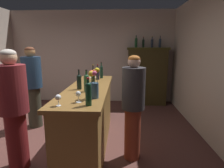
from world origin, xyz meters
TOP-DOWN VIEW (x-y plane):
  - floor at (0.00, 0.00)m, footprint 7.41×7.41m
  - wall_back at (0.00, 2.91)m, footprint 4.97×0.12m
  - bar_counter at (0.35, 0.12)m, footprint 0.65×2.33m
  - display_cabinet at (1.63, 2.60)m, footprint 1.17×0.45m
  - wine_bottle_merlot at (0.52, -0.84)m, footprint 0.07×0.07m
  - wine_bottle_rose at (0.36, 0.59)m, footprint 0.06×0.06m
  - wine_bottle_pinot at (0.24, -0.05)m, footprint 0.07×0.07m
  - wine_bottle_syrah at (0.42, 0.82)m, footprint 0.06×0.06m
  - wine_bottle_malbec at (0.47, 1.00)m, footprint 0.06×0.06m
  - wine_bottle_chardonnay at (0.38, -0.19)m, footprint 0.08×0.08m
  - wine_glass_front at (0.19, -0.88)m, footprint 0.07×0.07m
  - wine_glass_mid at (0.38, -0.73)m, footprint 0.07×0.07m
  - flower_arrangement at (0.54, -0.54)m, footprint 0.14×0.13m
  - cheese_plate at (0.28, 1.03)m, footprint 0.14×0.14m
  - display_bottle_left at (1.29, 2.60)m, footprint 0.08×0.08m
  - display_bottle_midleft at (1.50, 2.60)m, footprint 0.07×0.07m
  - display_bottle_center at (1.74, 2.60)m, footprint 0.07×0.07m
  - display_bottle_midright at (1.96, 2.60)m, footprint 0.07×0.07m
  - patron_tall at (-0.55, -0.51)m, footprint 0.38×0.38m
  - patron_near_entrance at (-0.94, 0.87)m, footprint 0.39×0.39m
  - bartender at (1.06, -0.20)m, footprint 0.34×0.34m

SIDE VIEW (x-z plane):
  - floor at x=0.00m, z-range 0.00..0.00m
  - bar_counter at x=0.35m, z-range 0.00..1.04m
  - bartender at x=1.06m, z-range 0.08..1.64m
  - display_cabinet at x=1.63m, z-range 0.03..1.69m
  - patron_tall at x=-0.55m, z-range 0.08..1.73m
  - patron_near_entrance at x=-0.94m, z-range 0.08..1.76m
  - cheese_plate at x=0.28m, z-range 1.04..1.05m
  - wine_glass_front at x=0.19m, z-range 1.06..1.19m
  - wine_glass_mid at x=0.38m, z-range 1.06..1.20m
  - wine_bottle_pinot at x=0.24m, z-range 1.01..1.32m
  - wine_bottle_syrah at x=0.42m, z-range 1.02..1.32m
  - wine_bottle_rose at x=0.36m, z-range 1.01..1.33m
  - wine_bottle_chardonnay at x=0.38m, z-range 1.02..1.34m
  - wine_bottle_malbec at x=0.47m, z-range 1.02..1.35m
  - wine_bottle_merlot at x=0.52m, z-range 1.03..1.34m
  - flower_arrangement at x=0.54m, z-range 1.02..1.41m
  - wall_back at x=0.00m, z-range 0.00..2.73m
  - display_bottle_midleft at x=1.50m, z-range 1.64..1.93m
  - display_bottle_center at x=1.74m, z-range 1.64..1.95m
  - display_bottle_midright at x=1.96m, z-range 1.63..1.95m
  - display_bottle_left at x=1.29m, z-range 1.64..1.97m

